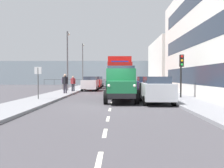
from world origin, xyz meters
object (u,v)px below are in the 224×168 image
Objects in this scene: lorry_cargo_red at (119,73)px; pedestrian_with_bag at (64,82)px; car_navy_kerbside_1 at (146,86)px; pedestrian_couple_a at (73,82)px; truck_vintage_green at (121,85)px; car_silver_kerbside_near at (156,89)px; pedestrian_in_dark_coat at (65,82)px; car_red_oppositeside_1 at (95,82)px; lamp_post_promenade at (68,56)px; car_grey_oppositeside_2 at (98,81)px; car_white_oppositeside_0 at (90,83)px; lamp_post_far at (83,61)px; traffic_light_near at (181,66)px; street_sign at (38,77)px.

lorry_cargo_red is 6.64m from pedestrian_with_bag.
pedestrian_couple_a reaches higher than car_navy_kerbside_1.
lorry_cargo_red is at bearing -90.12° from truck_vintage_green.
pedestrian_in_dark_coat is (7.34, -6.69, 0.33)m from car_silver_kerbside_near.
car_navy_kerbside_1 is 1.01× the size of car_red_oppositeside_1.
car_grey_oppositeside_2 is at bearing -100.44° from lamp_post_promenade.
car_silver_kerbside_near is 1.01× the size of car_navy_kerbside_1.
pedestrian_with_bag is at bearing 14.26° from car_white_oppositeside_0.
car_red_oppositeside_1 is 8.27m from lamp_post_promenade.
pedestrian_in_dark_coat is 0.26× the size of lamp_post_far.
pedestrian_with_bag is at bearing -40.85° from traffic_light_near.
car_white_oppositeside_0 is at bearing 103.88° from lamp_post_far.
pedestrian_with_bag is 10.87m from street_sign.
car_silver_kerbside_near is at bearing 90.00° from car_navy_kerbside_1.
lorry_cargo_red is at bearing -120.13° from street_sign.
lamp_post_far is at bearing -86.20° from pedestrian_couple_a.
car_silver_kerbside_near is 8.18m from street_sign.
car_white_oppositeside_0 is 5.44m from car_red_oppositeside_1.
car_navy_kerbside_1 is at bearing 106.86° from car_grey_oppositeside_2.
pedestrian_in_dark_coat is at bearing 99.00° from lamp_post_promenade.
lamp_post_far is (2.31, 1.55, 3.32)m from car_grey_oppositeside_2.
pedestrian_with_bag reaches higher than car_grey_oppositeside_2.
traffic_light_near is at bearing 157.04° from pedestrian_in_dark_coat.
street_sign reaches higher than car_navy_kerbside_1.
car_navy_kerbside_1 is 0.97× the size of car_grey_oppositeside_2.
car_grey_oppositeside_2 is at bearing -73.14° from car_navy_kerbside_1.
traffic_light_near is at bearing 117.74° from lamp_post_far.
lamp_post_far reaches higher than car_grey_oppositeside_2.
car_navy_kerbside_1 is 14.51m from car_red_oppositeside_1.
car_white_oppositeside_0 is at bearing -54.25° from car_navy_kerbside_1.
truck_vintage_green is 7.80m from pedestrian_in_dark_coat.
pedestrian_couple_a reaches higher than car_red_oppositeside_1.
truck_vintage_green is 3.48× the size of pedestrian_couple_a.
lamp_post_far is (2.31, -3.90, 3.32)m from car_red_oppositeside_1.
car_red_oppositeside_1 is 5.62m from lamp_post_far.
car_silver_kerbside_near is 19.22m from car_red_oppositeside_1.
street_sign is at bearing 84.07° from pedestrian_couple_a.
lamp_post_far is (10.34, -19.67, 1.75)m from traffic_light_near.
car_navy_kerbside_1 is at bearing 125.75° from car_white_oppositeside_0.
street_sign reaches higher than pedestrian_with_bag.
car_red_oppositeside_1 is at bearing -78.76° from truck_vintage_green.
pedestrian_with_bag reaches higher than car_white_oppositeside_0.
pedestrian_couple_a is 0.99× the size of pedestrian_with_bag.
lamp_post_promenade is at bearing 2.80° from lorry_cargo_red.
car_white_oppositeside_0 is 6.45m from pedestrian_in_dark_coat.
lamp_post_far is (-0.03, -11.16, 0.14)m from lamp_post_promenade.
car_white_oppositeside_0 is 0.94× the size of car_grey_oppositeside_2.
car_silver_kerbside_near is (-2.21, 0.82, -0.28)m from truck_vintage_green.
lamp_post_far reaches higher than car_white_oppositeside_0.
car_grey_oppositeside_2 is (5.70, -18.80, 0.00)m from car_navy_kerbside_1.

